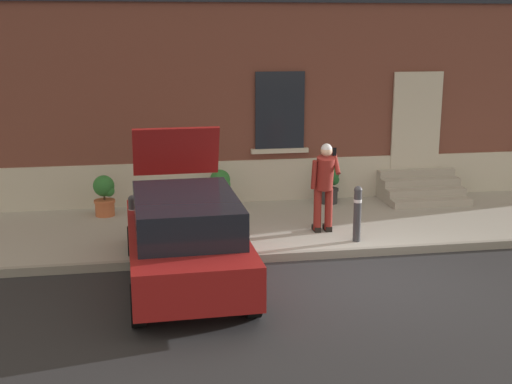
{
  "coord_description": "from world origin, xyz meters",
  "views": [
    {
      "loc": [
        -3.45,
        -10.17,
        4.02
      ],
      "look_at": [
        -1.43,
        1.6,
        1.1
      ],
      "focal_mm": 47.85,
      "sensor_mm": 36.0,
      "label": 1
    }
  ],
  "objects_px": {
    "person_on_phone": "(324,182)",
    "planter_olive": "(221,188)",
    "planter_terracotta": "(105,194)",
    "hatchback_car_red": "(186,237)",
    "planter_charcoal": "(329,183)",
    "bollard_near_person": "(357,212)",
    "bollard_far_left": "(133,222)"
  },
  "relations": [
    {
      "from": "bollard_near_person",
      "to": "planter_olive",
      "type": "height_order",
      "value": "bollard_near_person"
    },
    {
      "from": "planter_terracotta",
      "to": "planter_olive",
      "type": "xyz_separation_m",
      "value": [
        2.45,
        0.16,
        0.0
      ]
    },
    {
      "from": "hatchback_car_red",
      "to": "planter_terracotta",
      "type": "bearing_deg",
      "value": 110.2
    },
    {
      "from": "planter_charcoal",
      "to": "person_on_phone",
      "type": "bearing_deg",
      "value": -108.43
    },
    {
      "from": "hatchback_car_red",
      "to": "bollard_near_person",
      "type": "xyz_separation_m",
      "value": [
        3.22,
        1.29,
        -0.09
      ]
    },
    {
      "from": "bollard_near_person",
      "to": "person_on_phone",
      "type": "height_order",
      "value": "person_on_phone"
    },
    {
      "from": "person_on_phone",
      "to": "planter_charcoal",
      "type": "bearing_deg",
      "value": 75.28
    },
    {
      "from": "planter_olive",
      "to": "hatchback_car_red",
      "type": "bearing_deg",
      "value": -104.41
    },
    {
      "from": "bollard_far_left",
      "to": "person_on_phone",
      "type": "xyz_separation_m",
      "value": [
        3.58,
        0.65,
        0.44
      ]
    },
    {
      "from": "bollard_far_left",
      "to": "hatchback_car_red",
      "type": "bearing_deg",
      "value": -57.59
    },
    {
      "from": "planter_charcoal",
      "to": "planter_terracotta",
      "type": "bearing_deg",
      "value": -177.38
    },
    {
      "from": "bollard_far_left",
      "to": "planter_olive",
      "type": "height_order",
      "value": "bollard_far_left"
    },
    {
      "from": "person_on_phone",
      "to": "planter_charcoal",
      "type": "distance_m",
      "value": 2.32
    },
    {
      "from": "hatchback_car_red",
      "to": "planter_charcoal",
      "type": "distance_m",
      "value": 5.36
    },
    {
      "from": "hatchback_car_red",
      "to": "planter_olive",
      "type": "distance_m",
      "value": 4.15
    },
    {
      "from": "bollard_far_left",
      "to": "planter_terracotta",
      "type": "distance_m",
      "value": 2.63
    },
    {
      "from": "planter_olive",
      "to": "planter_charcoal",
      "type": "bearing_deg",
      "value": 1.4
    },
    {
      "from": "bollard_near_person",
      "to": "planter_olive",
      "type": "xyz_separation_m",
      "value": [
        -2.19,
        2.73,
        -0.11
      ]
    },
    {
      "from": "bollard_far_left",
      "to": "person_on_phone",
      "type": "height_order",
      "value": "person_on_phone"
    },
    {
      "from": "hatchback_car_red",
      "to": "planter_charcoal",
      "type": "xyz_separation_m",
      "value": [
        3.48,
        4.07,
        -0.19
      ]
    },
    {
      "from": "person_on_phone",
      "to": "planter_olive",
      "type": "xyz_separation_m",
      "value": [
        -1.74,
        2.08,
        -0.54
      ]
    },
    {
      "from": "bollard_near_person",
      "to": "bollard_far_left",
      "type": "bearing_deg",
      "value": 180.0
    },
    {
      "from": "planter_terracotta",
      "to": "planter_olive",
      "type": "height_order",
      "value": "same"
    },
    {
      "from": "bollard_near_person",
      "to": "hatchback_car_red",
      "type": "bearing_deg",
      "value": -158.23
    },
    {
      "from": "bollard_far_left",
      "to": "planter_terracotta",
      "type": "height_order",
      "value": "bollard_far_left"
    },
    {
      "from": "planter_terracotta",
      "to": "person_on_phone",
      "type": "bearing_deg",
      "value": -24.57
    },
    {
      "from": "bollard_far_left",
      "to": "planter_charcoal",
      "type": "height_order",
      "value": "bollard_far_left"
    },
    {
      "from": "bollard_near_person",
      "to": "planter_olive",
      "type": "bearing_deg",
      "value": 128.77
    },
    {
      "from": "person_on_phone",
      "to": "planter_terracotta",
      "type": "height_order",
      "value": "person_on_phone"
    },
    {
      "from": "hatchback_car_red",
      "to": "person_on_phone",
      "type": "height_order",
      "value": "hatchback_car_red"
    },
    {
      "from": "hatchback_car_red",
      "to": "planter_terracotta",
      "type": "height_order",
      "value": "hatchback_car_red"
    },
    {
      "from": "bollard_near_person",
      "to": "person_on_phone",
      "type": "xyz_separation_m",
      "value": [
        -0.46,
        0.65,
        0.44
      ]
    }
  ]
}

